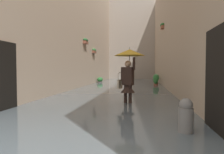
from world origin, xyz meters
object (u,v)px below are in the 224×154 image
Objects in this scene: potted_plant_far_left at (156,79)px; mooring_bollard at (186,121)px; person_wading at (129,65)px; potted_plant_near_left at (156,81)px; potted_plant_mid_right at (100,80)px.

potted_plant_far_left is 12.85m from mooring_bollard.
person_wading is 8.08m from potted_plant_near_left.
mooring_bollard is at bearing 112.07° from person_wading.
person_wading is 11.09m from potted_plant_mid_right.
potted_plant_mid_right is 4.88m from potted_plant_far_left.
potted_plant_near_left is at bearing -90.75° from mooring_bollard.
person_wading is at bearing -67.93° from mooring_bollard.
potted_plant_near_left is at bearing -100.28° from person_wading.
potted_plant_mid_right is (3.22, -10.55, -1.14)m from person_wading.
potted_plant_near_left is 1.80m from potted_plant_far_left.
mooring_bollard is (-4.51, 13.72, 0.04)m from potted_plant_mid_right.
potted_plant_mid_right is at bearing -10.35° from potted_plant_far_left.
person_wading is 3.59m from mooring_bollard.
person_wading reaches higher than potted_plant_far_left.
mooring_bollard is at bearing 88.72° from potted_plant_far_left.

